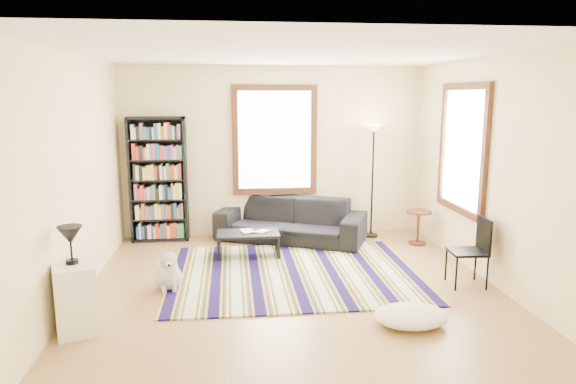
{
  "coord_description": "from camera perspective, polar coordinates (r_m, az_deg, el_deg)",
  "views": [
    {
      "loc": [
        -0.73,
        -5.96,
        2.33
      ],
      "look_at": [
        0.0,
        0.5,
        1.1
      ],
      "focal_mm": 32.0,
      "sensor_mm": 36.0,
      "label": 1
    }
  ],
  "objects": [
    {
      "name": "floor",
      "position": [
        6.46,
        0.5,
        -10.9
      ],
      "size": [
        5.0,
        5.0,
        0.1
      ],
      "primitive_type": "cube",
      "color": "#A16F49",
      "rests_on": "ground"
    },
    {
      "name": "ceiling",
      "position": [
        6.03,
        0.55,
        15.65
      ],
      "size": [
        5.0,
        5.0,
        0.1
      ],
      "primitive_type": "cube",
      "color": "white",
      "rests_on": "floor"
    },
    {
      "name": "wall_back",
      "position": [
        8.6,
        -1.53,
        4.5
      ],
      "size": [
        5.0,
        0.1,
        2.8
      ],
      "primitive_type": "cube",
      "color": "beige",
      "rests_on": "floor"
    },
    {
      "name": "wall_front",
      "position": [
        3.61,
        5.43,
        -4.29
      ],
      "size": [
        5.0,
        0.1,
        2.8
      ],
      "primitive_type": "cube",
      "color": "beige",
      "rests_on": "floor"
    },
    {
      "name": "wall_left",
      "position": [
        6.31,
        -23.15,
        1.35
      ],
      "size": [
        0.1,
        5.0,
        2.8
      ],
      "primitive_type": "cube",
      "color": "beige",
      "rests_on": "floor"
    },
    {
      "name": "wall_right",
      "position": [
        6.87,
        22.17,
        2.13
      ],
      "size": [
        0.1,
        5.0,
        2.8
      ],
      "primitive_type": "cube",
      "color": "beige",
      "rests_on": "floor"
    },
    {
      "name": "window_back",
      "position": [
        8.5,
        -1.49,
        5.78
      ],
      "size": [
        1.2,
        0.06,
        1.6
      ],
      "primitive_type": "cube",
      "color": "white",
      "rests_on": "wall_back"
    },
    {
      "name": "window_right",
      "position": [
        7.52,
        18.85,
        4.56
      ],
      "size": [
        0.06,
        1.2,
        1.6
      ],
      "primitive_type": "cube",
      "color": "white",
      "rests_on": "wall_right"
    },
    {
      "name": "rug",
      "position": [
        6.88,
        0.61,
        -8.99
      ],
      "size": [
        3.24,
        2.59,
        0.02
      ],
      "primitive_type": "cube",
      "color": "#130C3C",
      "rests_on": "floor"
    },
    {
      "name": "sofa",
      "position": [
        8.31,
        0.29,
        -3.11
      ],
      "size": [
        2.53,
        1.81,
        0.69
      ],
      "primitive_type": "imported",
      "rotation": [
        0.0,
        0.0,
        -0.42
      ],
      "color": "black",
      "rests_on": "floor"
    },
    {
      "name": "bookshelf",
      "position": [
        8.47,
        -14.2,
        1.35
      ],
      "size": [
        0.9,
        0.3,
        2.0
      ],
      "primitive_type": "cube",
      "color": "black",
      "rests_on": "floor"
    },
    {
      "name": "coffee_table",
      "position": [
        7.58,
        -4.43,
        -5.81
      ],
      "size": [
        0.98,
        0.67,
        0.36
      ],
      "primitive_type": "cube",
      "rotation": [
        0.0,
        0.0,
        0.2
      ],
      "color": "black",
      "rests_on": "floor"
    },
    {
      "name": "book_a",
      "position": [
        7.52,
        -5.22,
        -4.43
      ],
      "size": [
        0.28,
        0.23,
        0.02
      ],
      "primitive_type": "imported",
      "rotation": [
        0.0,
        0.0,
        0.26
      ],
      "color": "beige",
      "rests_on": "coffee_table"
    },
    {
      "name": "book_b",
      "position": [
        7.58,
        -3.33,
        -4.31
      ],
      "size": [
        0.25,
        0.25,
        0.02
      ],
      "primitive_type": "imported",
      "rotation": [
        0.0,
        0.0,
        -0.73
      ],
      "color": "beige",
      "rests_on": "coffee_table"
    },
    {
      "name": "floor_cushion",
      "position": [
        5.57,
        13.49,
        -13.24
      ],
      "size": [
        0.83,
        0.66,
        0.19
      ],
      "primitive_type": "ellipsoid",
      "rotation": [
        0.0,
        0.0,
        -0.11
      ],
      "color": "white",
      "rests_on": "floor"
    },
    {
      "name": "floor_lamp",
      "position": [
        8.55,
        9.36,
        1.15
      ],
      "size": [
        0.35,
        0.35,
        1.86
      ],
      "primitive_type": null,
      "rotation": [
        0.0,
        0.0,
        0.17
      ],
      "color": "black",
      "rests_on": "floor"
    },
    {
      "name": "side_table",
      "position": [
        8.39,
        14.26,
        -3.84
      ],
      "size": [
        0.49,
        0.49,
        0.54
      ],
      "primitive_type": "cylinder",
      "rotation": [
        0.0,
        0.0,
        0.27
      ],
      "color": "#4D2813",
      "rests_on": "floor"
    },
    {
      "name": "folding_chair",
      "position": [
        6.74,
        19.3,
        -6.3
      ],
      "size": [
        0.45,
        0.43,
        0.86
      ],
      "primitive_type": "cube",
      "rotation": [
        0.0,
        0.0,
        -0.07
      ],
      "color": "black",
      "rests_on": "floor"
    },
    {
      "name": "white_cabinet",
      "position": [
        5.63,
        -22.58,
        -10.74
      ],
      "size": [
        0.53,
        0.6,
        0.7
      ],
      "primitive_type": "cube",
      "rotation": [
        0.0,
        0.0,
        0.34
      ],
      "color": "white",
      "rests_on": "floor"
    },
    {
      "name": "table_lamp",
      "position": [
        5.47,
        -22.99,
        -5.45
      ],
      "size": [
        0.32,
        0.32,
        0.38
      ],
      "primitive_type": null,
      "rotation": [
        0.0,
        0.0,
        0.41
      ],
      "color": "black",
      "rests_on": "white_cabinet"
    },
    {
      "name": "dog",
      "position": [
        6.46,
        -13.2,
        -8.3
      ],
      "size": [
        0.45,
        0.57,
        0.52
      ],
      "primitive_type": null,
      "rotation": [
        0.0,
        0.0,
        0.18
      ],
      "color": "silver",
      "rests_on": "floor"
    }
  ]
}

